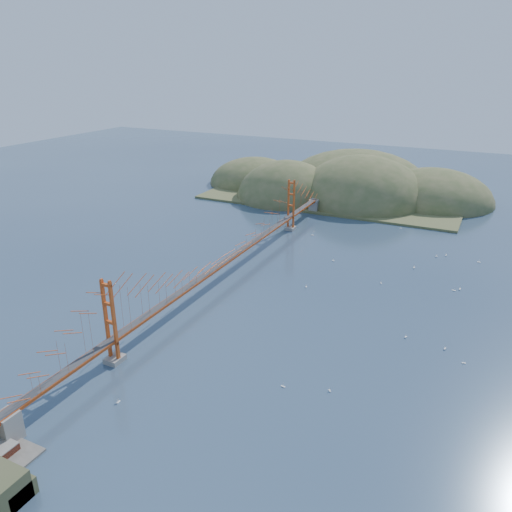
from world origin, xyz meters
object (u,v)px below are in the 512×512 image
at_px(sailboat_0, 306,286).
at_px(sailboat_1, 333,260).
at_px(bridge, 227,240).
at_px(sailboat_2, 283,386).

relative_size(sailboat_0, sailboat_1, 0.95).
height_order(bridge, sailboat_1, bridge).
bearing_deg(bridge, sailboat_1, 46.49).
xyz_separation_m(sailboat_0, sailboat_1, (0.54, 13.56, 0.00)).
bearing_deg(sailboat_0, bridge, -171.59).
relative_size(sailboat_2, sailboat_1, 0.97).
height_order(sailboat_2, sailboat_1, sailboat_1).
distance_m(sailboat_2, sailboat_1, 41.82).
bearing_deg(sailboat_2, sailboat_0, 105.20).
relative_size(bridge, sailboat_2, 147.04).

